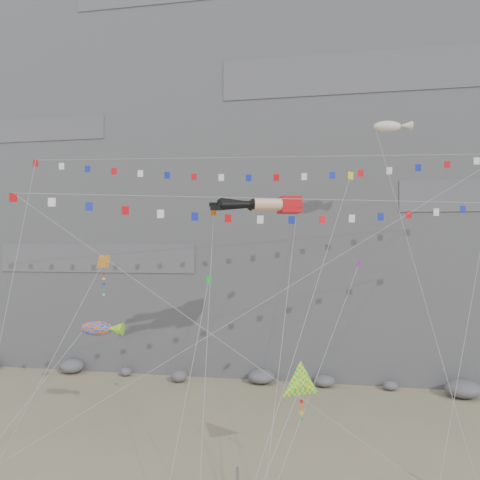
# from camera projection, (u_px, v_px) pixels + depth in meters

# --- Properties ---
(ground) EXTENTS (120.00, 120.00, 0.00)m
(ground) POSITION_uv_depth(u_px,v_px,m) (224.00, 464.00, 28.57)
(ground) COLOR gray
(ground) RESTS_ON ground
(cliff) EXTENTS (80.00, 28.00, 50.00)m
(cliff) POSITION_uv_depth(u_px,v_px,m) (277.00, 155.00, 60.33)
(cliff) COLOR slate
(cliff) RESTS_ON ground
(talus_boulders) EXTENTS (60.00, 3.00, 1.20)m
(talus_boulders) POSITION_uv_depth(u_px,v_px,m) (261.00, 377.00, 45.29)
(talus_boulders) COLOR slate
(talus_boulders) RESTS_ON ground
(legs_kite) EXTENTS (6.81, 14.63, 21.08)m
(legs_kite) POSITION_uv_depth(u_px,v_px,m) (265.00, 205.00, 34.16)
(legs_kite) COLOR red
(legs_kite) RESTS_ON ground
(flag_banner_upper) EXTENTS (37.78, 16.11, 28.79)m
(flag_banner_upper) POSITION_uv_depth(u_px,v_px,m) (262.00, 157.00, 37.76)
(flag_banner_upper) COLOR red
(flag_banner_upper) RESTS_ON ground
(flag_banner_lower) EXTENTS (31.39, 12.72, 19.78)m
(flag_banner_lower) POSITION_uv_depth(u_px,v_px,m) (276.00, 199.00, 32.31)
(flag_banner_lower) COLOR red
(flag_banner_lower) RESTS_ON ground
(harlequin_kite) EXTENTS (4.72, 7.43, 14.30)m
(harlequin_kite) POSITION_uv_depth(u_px,v_px,m) (103.00, 262.00, 32.15)
(harlequin_kite) COLOR red
(harlequin_kite) RESTS_ON ground
(fish_windsock) EXTENTS (6.04, 8.23, 11.35)m
(fish_windsock) POSITION_uv_depth(u_px,v_px,m) (97.00, 329.00, 32.67)
(fish_windsock) COLOR #E7580B
(fish_windsock) RESTS_ON ground
(delta_kite) EXTENTS (3.88, 7.87, 9.28)m
(delta_kite) POSITION_uv_depth(u_px,v_px,m) (301.00, 384.00, 26.06)
(delta_kite) COLOR yellow
(delta_kite) RESTS_ON ground
(blimp_windsock) EXTENTS (5.06, 13.09, 26.15)m
(blimp_windsock) POSITION_uv_depth(u_px,v_px,m) (388.00, 127.00, 37.76)
(blimp_windsock) COLOR beige
(blimp_windsock) RESTS_ON ground
(small_kite_a) EXTENTS (3.01, 13.64, 20.63)m
(small_kite_a) POSITION_uv_depth(u_px,v_px,m) (213.00, 217.00, 35.19)
(small_kite_a) COLOR orange
(small_kite_a) RESTS_ON ground
(small_kite_b) EXTENTS (5.94, 11.60, 17.06)m
(small_kite_b) POSITION_uv_depth(u_px,v_px,m) (358.00, 268.00, 32.30)
(small_kite_b) COLOR purple
(small_kite_b) RESTS_ON ground
(small_kite_c) EXTENTS (1.01, 8.72, 13.78)m
(small_kite_c) POSITION_uv_depth(u_px,v_px,m) (208.00, 284.00, 29.87)
(small_kite_c) COLOR green
(small_kite_c) RESTS_ON ground
(small_kite_d) EXTENTS (6.48, 14.03, 23.39)m
(small_kite_d) POSITION_uv_depth(u_px,v_px,m) (349.00, 180.00, 33.33)
(small_kite_d) COLOR yellow
(small_kite_d) RESTS_ON ground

